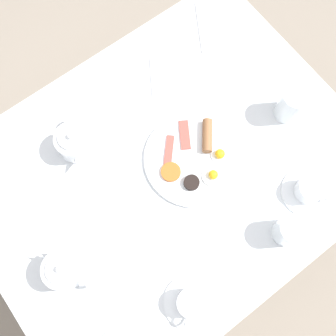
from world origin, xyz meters
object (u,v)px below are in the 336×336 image
(breakfast_plate, at_px, (195,158))
(teacup_with_saucer_right, at_px, (309,191))
(teapot_near, at_px, (65,270))
(water_glass_tall, at_px, (290,231))
(spoon_for_tea, at_px, (9,170))
(teacup_with_saucer_left, at_px, (191,303))
(knife_by_plate, at_px, (200,27))
(teapot_far, at_px, (74,142))
(water_glass_short, at_px, (291,105))
(fork_by_plate, at_px, (153,80))

(breakfast_plate, bearing_deg, teacup_with_saucer_right, 35.43)
(teapot_near, bearing_deg, teacup_with_saucer_right, -132.35)
(breakfast_plate, xyz_separation_m, teacup_with_saucer_right, (0.29, 0.21, 0.02))
(water_glass_tall, height_order, spoon_for_tea, water_glass_tall)
(teacup_with_saucer_left, relative_size, knife_by_plate, 0.82)
(teapot_far, bearing_deg, water_glass_tall, 55.89)
(teacup_with_saucer_left, bearing_deg, teapot_far, -179.93)
(spoon_for_tea, bearing_deg, teacup_with_saucer_left, 18.16)
(teapot_near, relative_size, water_glass_short, 1.50)
(fork_by_plate, bearing_deg, teapot_far, -81.77)
(teacup_with_saucer_right, relative_size, water_glass_short, 1.28)
(teapot_near, relative_size, spoon_for_tea, 1.15)
(teacup_with_saucer_left, relative_size, teacup_with_saucer_right, 1.00)
(water_glass_tall, bearing_deg, spoon_for_tea, -139.82)
(teapot_near, xyz_separation_m, knife_by_plate, (-0.43, 0.83, -0.05))
(breakfast_plate, height_order, water_glass_tall, water_glass_tall)
(water_glass_tall, xyz_separation_m, water_glass_short, (-0.29, 0.27, 0.01))
(water_glass_short, bearing_deg, breakfast_plate, -98.89)
(breakfast_plate, distance_m, teacup_with_saucer_left, 0.44)
(teapot_far, xyz_separation_m, teacup_with_saucer_right, (0.55, 0.49, -0.02))
(water_glass_short, xyz_separation_m, fork_by_plate, (-0.36, -0.28, -0.06))
(teapot_near, xyz_separation_m, fork_by_plate, (-0.36, 0.57, -0.05))
(teapot_near, distance_m, water_glass_tall, 0.66)
(teapot_far, height_order, water_glass_tall, teapot_far)
(water_glass_tall, distance_m, water_glass_short, 0.40)
(water_glass_short, bearing_deg, teapot_near, -90.18)
(water_glass_tall, height_order, knife_by_plate, water_glass_tall)
(teapot_far, height_order, fork_by_plate, teapot_far)
(fork_by_plate, xyz_separation_m, knife_by_plate, (-0.07, 0.26, -0.00))
(teacup_with_saucer_left, distance_m, spoon_for_tea, 0.69)
(breakfast_plate, xyz_separation_m, teapot_near, (0.05, -0.51, 0.04))
(teapot_near, height_order, water_glass_tall, teapot_near)
(teacup_with_saucer_right, height_order, knife_by_plate, teacup_with_saucer_right)
(fork_by_plate, relative_size, knife_by_plate, 0.85)
(water_glass_tall, bearing_deg, breakfast_plate, -168.18)
(breakfast_plate, distance_m, teapot_far, 0.38)
(teapot_near, distance_m, spoon_for_tea, 0.38)
(breakfast_plate, bearing_deg, fork_by_plate, 169.28)
(water_glass_short, height_order, knife_by_plate, water_glass_short)
(teapot_near, height_order, teapot_far, same)
(water_glass_short, bearing_deg, teapot_far, -116.65)
(water_glass_short, height_order, spoon_for_tea, water_glass_short)
(spoon_for_tea, bearing_deg, fork_by_plate, 88.22)
(breakfast_plate, relative_size, teapot_far, 1.77)
(fork_by_plate, bearing_deg, teapot_near, -57.93)
(breakfast_plate, height_order, teapot_near, teapot_near)
(water_glass_tall, relative_size, water_glass_short, 0.86)
(water_glass_tall, relative_size, spoon_for_tea, 0.66)
(knife_by_plate, bearing_deg, teapot_near, -62.75)
(teapot_far, height_order, teacup_with_saucer_left, teapot_far)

